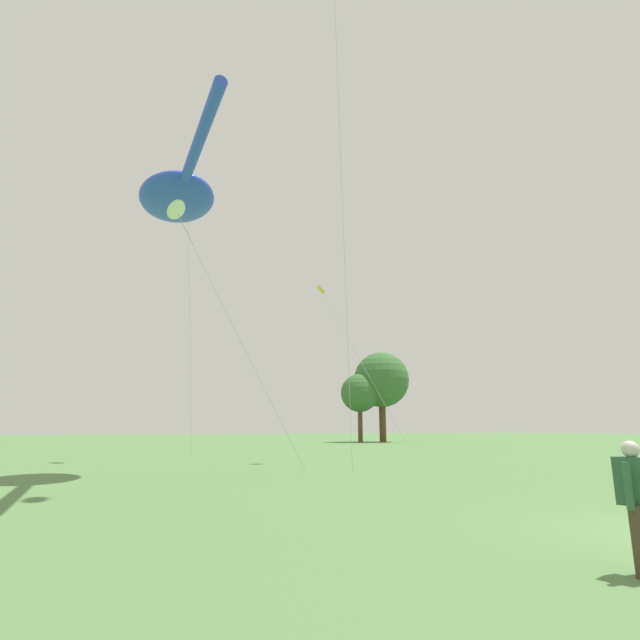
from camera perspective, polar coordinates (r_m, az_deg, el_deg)
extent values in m
ellipsoid|color=blue|center=(21.26, -16.35, 13.39)|extent=(2.97, 4.38, 1.03)
cylinder|color=blue|center=(16.86, -13.76, 19.95)|extent=(0.46, 5.61, 0.37)
ellipsoid|color=white|center=(21.07, -16.43, 12.25)|extent=(0.73, 1.92, 0.37)
cylinder|color=#B2B2B7|center=(19.80, -9.31, -2.21)|extent=(5.55, 0.62, 10.23)
cylinder|color=#473828|center=(7.00, 33.07, -20.81)|extent=(0.13, 0.13, 0.77)
cube|color=#2D5B3D|center=(7.04, 32.77, -15.50)|extent=(0.32, 0.42, 0.54)
sphere|color=beige|center=(7.02, 32.42, -12.58)|extent=(0.20, 0.20, 0.20)
cylinder|color=#2D5B3D|center=(6.83, 32.24, -16.03)|extent=(0.08, 0.08, 0.53)
cube|color=yellow|center=(25.91, 0.08, 3.57)|extent=(0.50, 0.55, 0.42)
cylinder|color=#B2B2B7|center=(25.07, 5.50, -6.10)|extent=(4.19, 2.21, 8.81)
cylinder|color=#B2B2B7|center=(19.06, 2.57, 14.89)|extent=(2.40, 3.26, 20.79)
ellipsoid|color=orange|center=(30.45, -15.09, 13.02)|extent=(0.99, 1.19, 0.27)
cylinder|color=#B2B2B7|center=(29.16, -14.92, -0.94)|extent=(1.38, 1.89, 14.53)
cylinder|color=#513823|center=(60.62, 4.71, -12.11)|extent=(0.56, 0.56, 4.03)
sphere|color=#386633|center=(60.77, 4.65, -8.45)|extent=(4.64, 4.64, 4.64)
cylinder|color=#513823|center=(62.25, 7.30, -11.66)|extent=(0.83, 0.83, 4.89)
sphere|color=#386633|center=(62.54, 7.17, -6.90)|extent=(6.89, 6.89, 6.89)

